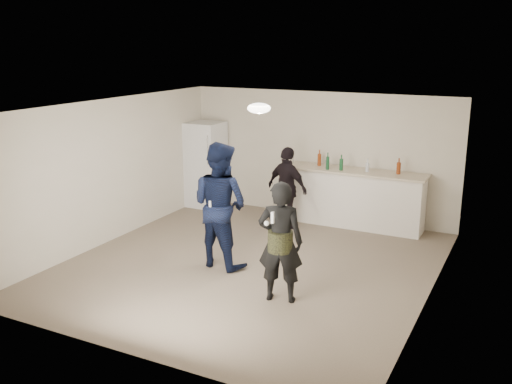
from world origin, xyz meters
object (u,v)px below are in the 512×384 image
at_px(fridge, 206,164).
at_px(woman, 280,242).
at_px(shaker, 327,164).
at_px(spectator, 287,188).
at_px(counter, 354,199).
at_px(man, 220,205).

xyz_separation_m(fridge, woman, (3.35, -3.54, -0.06)).
bearing_deg(shaker, spectator, -132.25).
distance_m(counter, shaker, 0.84).
height_order(man, woman, man).
distance_m(man, woman, 1.57).
bearing_deg(shaker, counter, 9.96).
height_order(woman, spectator, woman).
distance_m(counter, fridge, 3.28).
relative_size(fridge, man, 0.91).
bearing_deg(fridge, woman, -46.58).
bearing_deg(woman, man, -43.03).
height_order(counter, man, man).
distance_m(counter, woman, 3.62).
bearing_deg(woman, shaker, -94.47).
relative_size(fridge, woman, 1.07).
relative_size(counter, spectator, 1.67).
xyz_separation_m(shaker, woman, (0.62, -3.51, -0.34)).
xyz_separation_m(woman, spectator, (-1.17, 2.90, -0.06)).
bearing_deg(shaker, man, -105.23).
bearing_deg(woman, counter, -102.99).
height_order(shaker, woman, woman).
distance_m(fridge, shaker, 2.74).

